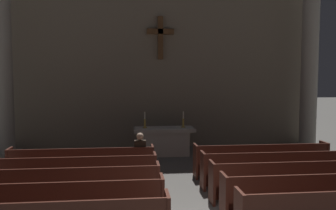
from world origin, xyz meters
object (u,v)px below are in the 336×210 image
Objects in this scene: candlestick_left at (145,123)px; pew_right_row_2 at (316,194)px; pew_right_row_3 at (293,180)px; column_left_third at (3,64)px; pew_left_row_2 at (60,204)px; lone_worshipper at (140,155)px; column_right_third at (309,65)px; pew_right_row_4 at (276,169)px; pew_left_row_3 at (70,187)px; pew_right_row_5 at (261,159)px; altar at (164,141)px; candlestick_right at (183,122)px; pew_left_row_5 at (82,164)px; pew_left_row_4 at (77,174)px.

pew_right_row_2 is at bearing -61.77° from candlestick_left.
pew_right_row_2 is 1.00× the size of pew_right_row_3.
column_left_third is at bearing 142.15° from pew_right_row_2.
lone_worshipper is (1.58, 3.08, 0.22)m from pew_left_row_2.
lone_worshipper reaches higher than pew_left_row_2.
pew_right_row_2 is at bearing -116.12° from column_right_third.
pew_right_row_3 and pew_right_row_4 have the same top height.
pew_left_row_3 is 1.00× the size of pew_right_row_2.
pew_right_row_2 is 1.00× the size of pew_right_row_5.
candlestick_right is (0.70, -0.00, 0.66)m from altar.
pew_right_row_3 is 4.06m from lone_worshipper.
column_right_third is 11.51× the size of candlestick_left.
column_left_third is 11.28m from column_right_third.
altar is 3.76× the size of candlestick_left.
pew_right_row_3 is (5.06, -2.03, 0.00)m from pew_left_row_5.
pew_right_row_4 is 2.95× the size of lone_worshipper.
pew_left_row_5 is 5.90m from pew_right_row_2.
pew_right_row_2 is 2.95× the size of lone_worshipper.
altar is (-2.53, 6.02, 0.06)m from pew_right_row_2.
lone_worshipper reaches higher than pew_right_row_2.
column_left_third is (-8.17, 6.35, 2.81)m from pew_right_row_2.
pew_left_row_2 is at bearing -148.99° from pew_right_row_5.
pew_left_row_4 is at bearing -168.67° from pew_right_row_5.
altar is at bearing -176.62° from column_right_third.
candlestick_left is 0.44× the size of lone_worshipper.
pew_left_row_5 is 5.45m from pew_right_row_3.
pew_left_row_2 is at bearing -90.00° from pew_left_row_4.
column_right_third reaches higher than pew_right_row_2.
pew_right_row_5 is (5.06, 0.00, 0.00)m from pew_left_row_5.
pew_right_row_5 is at bearing -58.42° from candlestick_right.
pew_left_row_3 is 1.00× the size of pew_left_row_5.
candlestick_right reaches higher than pew_left_row_5.
lone_worshipper reaches higher than pew_right_row_3.
column_right_third is at bearing 0.00° from column_left_third.
pew_left_row_3 and pew_left_row_5 have the same top height.
pew_left_row_5 is (0.00, 3.04, 0.00)m from pew_left_row_2.
pew_left_row_5 and pew_right_row_3 have the same top height.
pew_left_row_4 and pew_left_row_5 have the same top height.
pew_right_row_2 and pew_right_row_4 have the same top height.
altar is (2.53, 6.02, 0.06)m from pew_left_row_2.
altar is (2.53, 5.00, 0.06)m from pew_left_row_3.
lone_worshipper is at bearing 149.33° from pew_right_row_3.
pew_right_row_4 is at bearing -90.00° from pew_right_row_5.
altar is (2.53, 2.97, 0.06)m from pew_left_row_5.
candlestick_left reaches higher than pew_right_row_2.
pew_right_row_2 is 0.58× the size of column_left_third.
pew_left_row_5 is 5.16m from pew_right_row_4.
pew_right_row_5 is at bearing 21.84° from pew_left_row_3.
candlestick_right reaches higher than lone_worshipper.
lone_worshipper is (1.58, 0.04, 0.22)m from pew_left_row_5.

